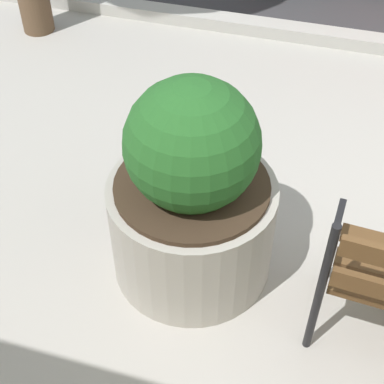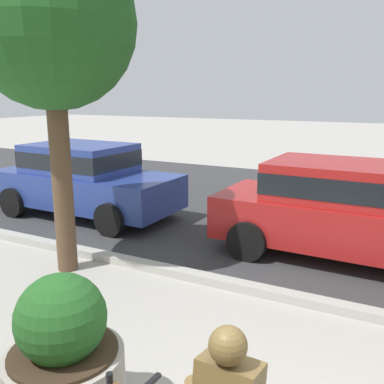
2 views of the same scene
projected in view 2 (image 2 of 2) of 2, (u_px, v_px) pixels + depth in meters
street_surface at (383, 218)px, 9.05m from camera, size 60.00×9.00×0.01m
curb_stone at (357, 311)px, 5.06m from camera, size 60.00×0.20×0.12m
concrete_planter at (64, 362)px, 3.31m from camera, size 0.94×0.94×1.28m
street_tree_near_bench at (51, 27)px, 5.66m from camera, size 2.32×2.32×4.68m
parked_car_blue at (84, 178)px, 9.12m from camera, size 4.14×1.99×1.56m
parked_car_red at (343, 207)px, 6.73m from camera, size 4.14×1.99×1.56m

